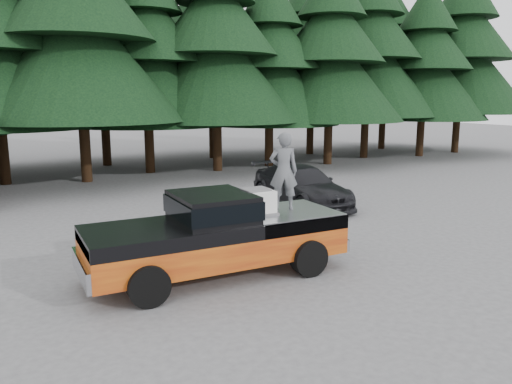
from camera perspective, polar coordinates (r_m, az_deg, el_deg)
name	(u,v)px	position (r m, az deg, el deg)	size (l,w,h in m)	color
ground	(231,270)	(11.90, -2.90, -8.89)	(120.00, 120.00, 0.00)	#4E4E51
pickup_truck	(217,247)	(11.38, -4.48, -6.32)	(6.00, 2.04, 1.33)	#C15E12
truck_cab	(212,206)	(11.10, -5.03, -1.64)	(1.66, 1.90, 0.59)	black
air_compressor	(255,203)	(11.54, -0.06, -1.24)	(0.79, 0.65, 0.54)	silver
man_on_bed	(284,171)	(11.96, 3.16, 2.40)	(0.68, 0.45, 1.87)	#515358
parked_car	(301,186)	(18.69, 5.18, 0.70)	(2.06, 5.07, 1.47)	black
treeline	(98,23)	(28.11, -17.59, 17.95)	(60.15, 16.05, 17.50)	black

